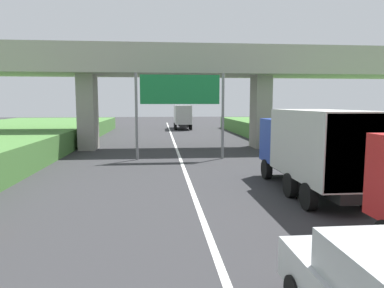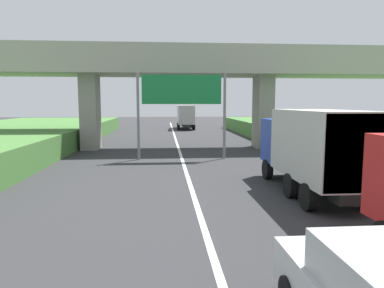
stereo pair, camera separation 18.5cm
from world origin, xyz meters
TOP-DOWN VIEW (x-y plane):
  - lane_centre_stripe at (0.00, 25.07)m, footprint 0.20×90.14m
  - overpass_bridge at (0.00, 31.34)m, footprint 40.00×4.80m
  - overhead_highway_sign at (0.00, 25.71)m, footprint 5.88×0.18m
  - truck_green at (1.90, 53.30)m, footprint 2.44×7.30m
  - truck_blue at (4.85, 16.43)m, footprint 2.44×7.30m

SIDE VIEW (x-z plane):
  - lane_centre_stripe at x=0.00m, z-range 0.00..0.01m
  - truck_green at x=1.90m, z-range 0.21..3.65m
  - truck_blue at x=4.85m, z-range 0.21..3.65m
  - overhead_highway_sign at x=0.00m, z-range 1.38..7.03m
  - overpass_bridge at x=0.00m, z-range 2.12..10.27m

